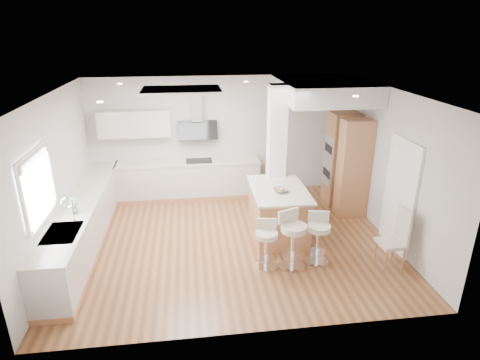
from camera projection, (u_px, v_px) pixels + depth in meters
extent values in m
plane|color=brown|center=(231.00, 240.00, 7.69)|extent=(6.00, 6.00, 0.00)
cube|color=silver|center=(231.00, 240.00, 7.69)|extent=(6.00, 5.00, 0.02)
cube|color=beige|center=(219.00, 136.00, 9.50)|extent=(6.00, 0.04, 2.80)
cube|color=beige|center=(55.00, 180.00, 6.83)|extent=(0.04, 5.00, 2.80)
cube|color=beige|center=(388.00, 165.00, 7.55)|extent=(0.04, 5.00, 2.80)
cube|color=white|center=(181.00, 90.00, 7.15)|extent=(1.40, 0.95, 0.05)
cube|color=white|center=(181.00, 91.00, 7.16)|extent=(1.25, 0.80, 0.03)
cylinder|color=beige|center=(120.00, 84.00, 7.84)|extent=(0.10, 0.10, 0.02)
cylinder|color=beige|center=(100.00, 102.00, 5.99)|extent=(0.10, 0.10, 0.02)
cylinder|color=beige|center=(246.00, 82.00, 8.14)|extent=(0.10, 0.10, 0.02)
cylinder|color=beige|center=(325.00, 84.00, 7.86)|extent=(0.10, 0.10, 0.02)
cylinder|color=beige|center=(356.00, 96.00, 6.47)|extent=(0.10, 0.10, 0.02)
cube|color=white|center=(37.00, 185.00, 5.91)|extent=(0.03, 1.15, 0.95)
cube|color=white|center=(32.00, 153.00, 5.73)|extent=(0.04, 1.28, 0.06)
cube|color=white|center=(44.00, 216.00, 6.09)|extent=(0.04, 1.28, 0.06)
cube|color=white|center=(23.00, 202.00, 5.35)|extent=(0.04, 0.06, 0.95)
cube|color=white|center=(51.00, 171.00, 6.48)|extent=(0.04, 0.06, 0.95)
cube|color=#9C9EA3|center=(34.00, 158.00, 5.76)|extent=(0.03, 1.18, 0.14)
cube|color=#423C34|center=(400.00, 197.00, 7.14)|extent=(0.02, 0.90, 2.00)
cube|color=white|center=(399.00, 197.00, 7.14)|extent=(0.05, 1.00, 2.10)
cube|color=#BD7F51|center=(88.00, 241.00, 7.58)|extent=(0.60, 4.50, 0.10)
cube|color=beige|center=(85.00, 220.00, 7.43)|extent=(0.60, 4.50, 0.76)
cube|color=beige|center=(81.00, 201.00, 7.28)|extent=(0.63, 4.50, 0.04)
cube|color=#A7A7AB|center=(62.00, 233.00, 6.12)|extent=(0.50, 0.75, 0.02)
cube|color=#A7A7AB|center=(59.00, 242.00, 5.97)|extent=(0.40, 0.34, 0.10)
cube|color=#A7A7AB|center=(66.00, 230.00, 6.31)|extent=(0.40, 0.34, 0.10)
cylinder|color=white|center=(73.00, 213.00, 6.35)|extent=(0.02, 0.02, 0.36)
torus|color=white|center=(67.00, 203.00, 6.27)|extent=(0.18, 0.02, 0.18)
imported|color=#478B49|center=(74.00, 205.00, 6.67)|extent=(0.17, 0.12, 0.33)
cube|color=#BD7F51|center=(190.00, 195.00, 9.62)|extent=(3.30, 0.60, 0.10)
cube|color=beige|center=(189.00, 178.00, 9.47)|extent=(3.30, 0.60, 0.76)
cube|color=beige|center=(188.00, 162.00, 9.32)|extent=(3.33, 0.63, 0.04)
cube|color=black|center=(199.00, 161.00, 9.34)|extent=(0.60, 0.40, 0.01)
cube|color=beige|center=(135.00, 124.00, 8.97)|extent=(1.60, 0.34, 0.60)
cube|color=#A7A7AB|center=(197.00, 106.00, 9.08)|extent=(0.25, 0.18, 0.70)
cube|color=black|center=(198.00, 130.00, 9.20)|extent=(0.90, 0.26, 0.44)
cube|color=white|center=(276.00, 154.00, 8.19)|extent=(0.35, 0.35, 2.80)
cube|color=silver|center=(323.00, 90.00, 8.30)|extent=(1.78, 2.20, 0.40)
cube|color=#BD7F51|center=(341.00, 159.00, 9.03)|extent=(0.62, 0.62, 2.10)
cube|color=#BD7F51|center=(353.00, 169.00, 8.38)|extent=(0.62, 0.40, 2.10)
cube|color=#A7A7AB|center=(329.00, 148.00, 8.90)|extent=(0.02, 0.55, 0.55)
cube|color=#A7A7AB|center=(327.00, 173.00, 9.11)|extent=(0.02, 0.55, 0.55)
cube|color=black|center=(329.00, 148.00, 8.90)|extent=(0.01, 0.45, 0.18)
cube|color=black|center=(326.00, 173.00, 9.11)|extent=(0.01, 0.45, 0.18)
cube|color=#BD7F51|center=(278.00, 212.00, 7.80)|extent=(0.98, 1.50, 0.91)
cube|color=beige|center=(279.00, 190.00, 7.63)|extent=(1.07, 1.59, 0.04)
imported|color=gray|center=(281.00, 190.00, 7.46)|extent=(0.28, 0.28, 0.07)
sphere|color=orange|center=(283.00, 190.00, 7.46)|extent=(0.08, 0.08, 0.07)
sphere|color=orange|center=(278.00, 190.00, 7.47)|extent=(0.08, 0.08, 0.07)
sphere|color=olive|center=(281.00, 191.00, 7.42)|extent=(0.08, 0.08, 0.07)
cylinder|color=white|center=(266.00, 267.00, 6.82)|extent=(0.45, 0.45, 0.03)
cylinder|color=white|center=(266.00, 252.00, 6.71)|extent=(0.07, 0.07, 0.57)
cylinder|color=white|center=(266.00, 258.00, 6.75)|extent=(0.35, 0.35, 0.01)
cylinder|color=beige|center=(267.00, 235.00, 6.59)|extent=(0.43, 0.43, 0.09)
cube|color=beige|center=(267.00, 224.00, 6.68)|extent=(0.34, 0.10, 0.19)
cylinder|color=white|center=(292.00, 266.00, 6.84)|extent=(0.60, 0.60, 0.03)
cylinder|color=white|center=(293.00, 248.00, 6.71)|extent=(0.09, 0.09, 0.67)
cylinder|color=white|center=(292.00, 255.00, 6.76)|extent=(0.46, 0.46, 0.02)
cylinder|color=beige|center=(294.00, 228.00, 6.57)|extent=(0.57, 0.57, 0.10)
cube|color=beige|center=(288.00, 216.00, 6.65)|extent=(0.38, 0.20, 0.23)
cylinder|color=white|center=(316.00, 261.00, 6.98)|extent=(0.48, 0.48, 0.03)
cylinder|color=white|center=(318.00, 246.00, 6.87)|extent=(0.08, 0.08, 0.61)
cylinder|color=white|center=(317.00, 252.00, 6.91)|extent=(0.37, 0.37, 0.01)
cylinder|color=beige|center=(319.00, 228.00, 6.74)|extent=(0.46, 0.46, 0.09)
cube|color=beige|center=(319.00, 216.00, 6.83)|extent=(0.36, 0.12, 0.20)
cube|color=beige|center=(391.00, 243.00, 6.74)|extent=(0.43, 0.43, 0.05)
cube|color=beige|center=(404.00, 226.00, 6.66)|extent=(0.07, 0.39, 0.66)
cylinder|color=#BD7F51|center=(385.00, 261.00, 6.64)|extent=(0.03, 0.03, 0.40)
cylinder|color=#BD7F51|center=(375.00, 251.00, 6.94)|extent=(0.03, 0.03, 0.40)
cylinder|color=#BD7F51|center=(403.00, 259.00, 6.70)|extent=(0.03, 0.03, 0.40)
cylinder|color=#BD7F51|center=(393.00, 249.00, 7.00)|extent=(0.03, 0.03, 0.40)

